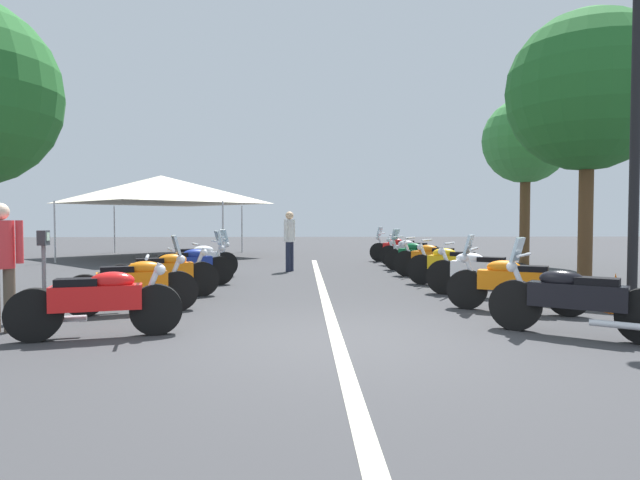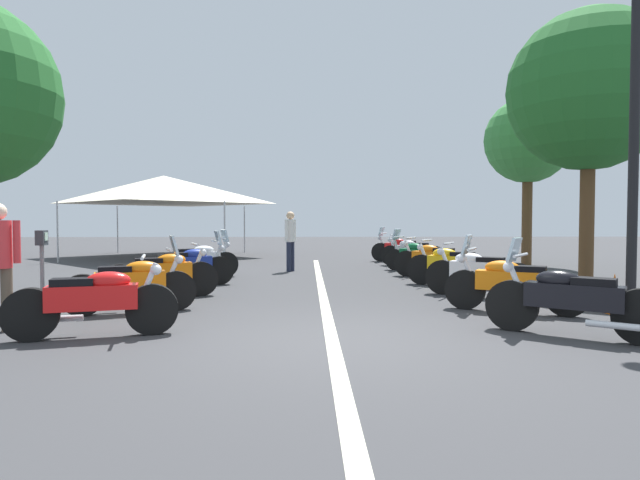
{
  "view_description": "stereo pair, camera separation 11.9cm",
  "coord_description": "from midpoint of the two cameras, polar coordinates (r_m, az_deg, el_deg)",
  "views": [
    {
      "loc": [
        -6.24,
        0.41,
        1.44
      ],
      "look_at": [
        6.17,
        0.0,
        0.98
      ],
      "focal_mm": 29.63,
      "sensor_mm": 36.0,
      "label": 1
    },
    {
      "loc": [
        -6.24,
        0.29,
        1.44
      ],
      "look_at": [
        6.17,
        0.0,
        0.98
      ],
      "focal_mm": 29.63,
      "sensor_mm": 36.0,
      "label": 2
    }
  ],
  "objects": [
    {
      "name": "motorcycle_right_row_4",
      "position": [
        13.49,
        11.94,
        -2.05
      ],
      "size": [
        1.3,
        1.89,
        1.01
      ],
      "rotation": [
        0.0,
        0.0,
        0.99
      ],
      "color": "black",
      "rests_on": "ground_plane"
    },
    {
      "name": "traffic_cone_1",
      "position": [
        10.56,
        22.67,
        -4.26
      ],
      "size": [
        0.36,
        0.36,
        0.61
      ],
      "color": "orange",
      "rests_on": "ground_plane"
    },
    {
      "name": "lane_centre_stripe",
      "position": [
        10.68,
        0.0,
        -5.59
      ],
      "size": [
        16.67,
        0.16,
        0.01
      ],
      "primitive_type": "cube",
      "color": "beige",
      "rests_on": "ground_plane"
    },
    {
      "name": "parking_meter",
      "position": [
        8.79,
        -28.02,
        -1.64
      ],
      "size": [
        0.19,
        0.14,
        1.29
      ],
      "rotation": [
        0.0,
        0.0,
        -1.5
      ],
      "color": "slate",
      "rests_on": "ground_plane"
    },
    {
      "name": "ground_plane",
      "position": [
        6.41,
        1.31,
        -10.82
      ],
      "size": [
        80.0,
        80.0,
        0.0
      ],
      "primitive_type": "plane",
      "color": "#38383A"
    },
    {
      "name": "motorcycle_right_row_7",
      "position": [
        18.33,
        8.38,
        -0.91
      ],
      "size": [
        1.15,
        2.0,
        1.22
      ],
      "rotation": [
        0.0,
        0.0,
        1.1
      ],
      "color": "black",
      "rests_on": "ground_plane"
    },
    {
      "name": "street_lamp_twin_globe",
      "position": [
        9.23,
        30.67,
        14.34
      ],
      "size": [
        0.32,
        1.22,
        5.06
      ],
      "color": "black",
      "rests_on": "ground_plane"
    },
    {
      "name": "motorcycle_right_row_1",
      "position": [
        8.77,
        19.83,
        -4.34
      ],
      "size": [
        1.15,
        1.95,
        1.21
      ],
      "rotation": [
        0.0,
        0.0,
        1.08
      ],
      "color": "black",
      "rests_on": "ground_plane"
    },
    {
      "name": "motorcycle_right_row_2",
      "position": [
        10.36,
        16.4,
        -3.34
      ],
      "size": [
        1.18,
        1.79,
        1.01
      ],
      "rotation": [
        0.0,
        0.0,
        1.02
      ],
      "color": "black",
      "rests_on": "ground_plane"
    },
    {
      "name": "motorcycle_left_row_1",
      "position": [
        8.68,
        -19.76,
        -4.44
      ],
      "size": [
        0.92,
        1.92,
        1.21
      ],
      "rotation": [
        0.0,
        0.0,
        -1.21
      ],
      "color": "black",
      "rests_on": "ground_plane"
    },
    {
      "name": "roadside_tree_2",
      "position": [
        13.92,
        26.74,
        14.1
      ],
      "size": [
        3.63,
        3.63,
        6.21
      ],
      "color": "brown",
      "rests_on": "ground_plane"
    },
    {
      "name": "event_tent",
      "position": [
        21.75,
        -16.94,
        5.23
      ],
      "size": [
        6.3,
        6.3,
        3.2
      ],
      "color": "beige",
      "rests_on": "ground_plane"
    },
    {
      "name": "motorcycle_right_row_5",
      "position": [
        15.07,
        10.34,
        -1.62
      ],
      "size": [
        1.39,
        1.81,
        1.2
      ],
      "rotation": [
        0.0,
        0.0,
        0.93
      ],
      "color": "black",
      "rests_on": "ground_plane"
    },
    {
      "name": "motorcycle_right_row_6",
      "position": [
        16.67,
        9.61,
        -1.26
      ],
      "size": [
        1.17,
        1.89,
        1.0
      ],
      "rotation": [
        0.0,
        0.0,
        1.05
      ],
      "color": "black",
      "rests_on": "ground_plane"
    },
    {
      "name": "traffic_cone_0",
      "position": [
        9.47,
        28.97,
        -5.08
      ],
      "size": [
        0.36,
        0.36,
        0.61
      ],
      "color": "orange",
      "rests_on": "ground_plane"
    },
    {
      "name": "roadside_tree_1",
      "position": [
        18.55,
        21.17,
        9.9
      ],
      "size": [
        2.76,
        2.76,
        5.41
      ],
      "color": "brown",
      "rests_on": "ground_plane"
    },
    {
      "name": "motorcycle_left_row_4",
      "position": [
        13.4,
        -13.35,
        -2.08
      ],
      "size": [
        1.15,
        1.95,
        1.21
      ],
      "rotation": [
        0.0,
        0.0,
        -1.08
      ],
      "color": "black",
      "rests_on": "ground_plane"
    },
    {
      "name": "motorcycle_left_row_3",
      "position": [
        11.86,
        -14.35,
        -2.63
      ],
      "size": [
        0.93,
        1.99,
        1.21
      ],
      "rotation": [
        0.0,
        0.0,
        -1.22
      ],
      "color": "black",
      "rests_on": "ground_plane"
    },
    {
      "name": "motorcycle_right_row_0",
      "position": [
        7.22,
        25.33,
        -5.74
      ],
      "size": [
        1.36,
        1.8,
        1.22
      ],
      "rotation": [
        0.0,
        0.0,
        0.94
      ],
      "color": "black",
      "rests_on": "ground_plane"
    },
    {
      "name": "motorcycle_right_row_3",
      "position": [
        11.83,
        13.75,
        -2.63
      ],
      "size": [
        1.25,
        1.79,
        1.02
      ],
      "rotation": [
        0.0,
        0.0,
        0.99
      ],
      "color": "black",
      "rests_on": "ground_plane"
    },
    {
      "name": "motorcycle_left_row_2",
      "position": [
        10.15,
        -16.88,
        -3.48
      ],
      "size": [
        0.97,
        1.99,
        1.01
      ],
      "rotation": [
        0.0,
        0.0,
        -1.19
      ],
      "color": "black",
      "rests_on": "ground_plane"
    },
    {
      "name": "bystander_1",
      "position": [
        14.85,
        -3.54,
        0.4
      ],
      "size": [
        0.48,
        0.32,
        1.69
      ],
      "rotation": [
        0.0,
        0.0,
        1.11
      ],
      "color": "#1E2338",
      "rests_on": "ground_plane"
    },
    {
      "name": "bystander_0",
      "position": [
        7.91,
        -31.59,
        -1.56
      ],
      "size": [
        0.32,
        0.52,
        1.66
      ],
      "rotation": [
        0.0,
        0.0,
        3.34
      ],
      "color": "brown",
      "rests_on": "ground_plane"
    },
    {
      "name": "motorcycle_left_row_0",
      "position": [
        7.02,
        -23.26,
        -6.07
      ],
      "size": [
        0.78,
        1.99,
        1.0
      ],
      "rotation": [
        0.0,
        0.0,
        -1.31
      ],
      "color": "black",
      "rests_on": "ground_plane"
    }
  ]
}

